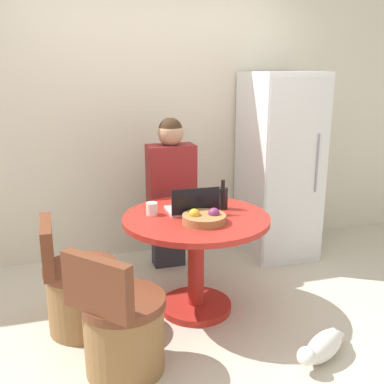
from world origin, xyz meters
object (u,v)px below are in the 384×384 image
object	(u,v)px
dining_table	(196,244)
cat	(322,347)
chair_left_side	(80,292)
chair_near_left_corner	(122,330)
bottle	(223,198)
fruit_bowl	(204,218)
person_seated	(170,188)
laptop	(192,207)
refrigerator	(279,166)

from	to	relation	value
dining_table	cat	xyz separation A→B (m)	(0.56, -0.81, -0.43)
chair_left_side	chair_near_left_corner	distance (m)	0.58
bottle	fruit_bowl	bearing A→B (deg)	-131.56
cat	fruit_bowl	bearing A→B (deg)	-78.12
person_seated	fruit_bowl	distance (m)	0.90
bottle	person_seated	bearing A→B (deg)	111.00
chair_left_side	chair_near_left_corner	size ratio (longest dim) A/B	1.00
dining_table	laptop	xyz separation A→B (m)	(-0.00, 0.09, 0.25)
chair_near_left_corner	fruit_bowl	world-z (taller)	fruit_bowl
person_seated	bottle	xyz separation A→B (m)	(0.25, -0.64, 0.07)
chair_left_side	fruit_bowl	xyz separation A→B (m)	(0.85, -0.13, 0.49)
chair_left_side	cat	bearing A→B (deg)	-120.90
refrigerator	laptop	world-z (taller)	refrigerator
cat	bottle	bearing A→B (deg)	-98.63
chair_left_side	bottle	distance (m)	1.21
fruit_bowl	cat	world-z (taller)	fruit_bowl
person_seated	bottle	bearing A→B (deg)	111.00
chair_left_side	fruit_bowl	distance (m)	0.99
refrigerator	person_seated	size ratio (longest dim) A/B	1.27
person_seated	fruit_bowl	xyz separation A→B (m)	(0.02, -0.90, 0.01)
chair_near_left_corner	person_seated	bearing A→B (deg)	-67.22
chair_near_left_corner	cat	world-z (taller)	chair_near_left_corner
fruit_bowl	cat	distance (m)	1.10
chair_near_left_corner	person_seated	distance (m)	1.52
dining_table	chair_left_side	bearing A→B (deg)	-178.65
refrigerator	person_seated	world-z (taller)	refrigerator
refrigerator	chair_near_left_corner	distance (m)	2.28
dining_table	person_seated	distance (m)	0.78
chair_left_side	cat	distance (m)	1.62
chair_near_left_corner	cat	size ratio (longest dim) A/B	1.72
dining_table	chair_left_side	xyz separation A→B (m)	(-0.84, -0.02, -0.25)
chair_near_left_corner	fruit_bowl	bearing A→B (deg)	-99.18
fruit_bowl	bottle	world-z (taller)	bottle
cat	person_seated	bearing A→B (deg)	-97.96
chair_near_left_corner	cat	bearing A→B (deg)	-144.02
laptop	bottle	size ratio (longest dim) A/B	1.57
laptop	cat	xyz separation A→B (m)	(0.57, -0.90, -0.68)
chair_left_side	laptop	distance (m)	0.98
chair_near_left_corner	laptop	size ratio (longest dim) A/B	2.28
person_seated	bottle	size ratio (longest dim) A/B	6.13
bottle	cat	bearing A→B (deg)	-70.64
refrigerator	chair_left_side	bearing A→B (deg)	-155.73
fruit_bowl	bottle	size ratio (longest dim) A/B	1.35
chair_near_left_corner	fruit_bowl	size ratio (longest dim) A/B	2.65
chair_near_left_corner	refrigerator	bearing A→B (deg)	-92.37
laptop	refrigerator	bearing A→B (deg)	-145.07
dining_table	fruit_bowl	world-z (taller)	fruit_bowl
refrigerator	person_seated	xyz separation A→B (m)	(-1.08, -0.09, -0.11)
refrigerator	dining_table	size ratio (longest dim) A/B	1.64
cat	refrigerator	bearing A→B (deg)	-135.11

